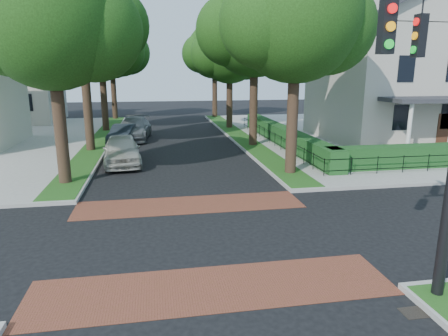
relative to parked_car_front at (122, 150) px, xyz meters
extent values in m
plane|color=black|center=(3.18, -10.95, -0.85)|extent=(120.00, 120.00, 0.00)
cube|color=gray|center=(22.68, 8.05, -0.78)|extent=(30.00, 30.00, 0.15)
cube|color=brown|center=(3.18, -7.75, -0.85)|extent=(9.00, 2.20, 0.01)
cube|color=brown|center=(3.18, -14.15, -0.85)|extent=(9.00, 2.20, 0.01)
cube|color=black|center=(7.48, -15.95, -0.85)|extent=(0.65, 0.45, 0.01)
cube|color=#194413|center=(8.58, 8.15, -0.69)|extent=(1.60, 29.80, 0.02)
cube|color=#194413|center=(-2.22, 8.15, -0.69)|extent=(1.60, 29.80, 0.02)
cylinder|color=black|center=(8.68, -3.95, 2.97)|extent=(0.56, 0.56, 7.35)
sphere|color=#17320D|center=(8.68, -3.95, 6.86)|extent=(6.20, 6.20, 6.20)
sphere|color=#17320D|center=(10.38, -3.65, 6.46)|extent=(4.65, 4.65, 4.65)
sphere|color=#17320D|center=(7.13, -4.15, 6.56)|extent=(4.34, 4.34, 4.34)
sphere|color=#17320D|center=(8.78, -2.40, 7.36)|extent=(4.03, 4.03, 4.03)
cylinder|color=black|center=(8.68, 4.05, 3.15)|extent=(0.56, 0.56, 7.70)
sphere|color=#17320D|center=(8.68, 4.05, 7.22)|extent=(6.60, 6.60, 6.60)
sphere|color=#17320D|center=(10.49, 4.35, 6.82)|extent=(4.95, 4.95, 4.95)
sphere|color=#17320D|center=(7.03, 3.85, 6.92)|extent=(4.62, 4.62, 4.62)
sphere|color=#17320D|center=(8.78, 5.70, 7.72)|extent=(4.29, 4.29, 4.29)
cylinder|color=black|center=(8.68, 13.05, 2.62)|extent=(0.56, 0.56, 6.65)
sphere|color=#17320D|center=(8.68, 13.05, 6.14)|extent=(5.80, 5.80, 5.80)
sphere|color=#17320D|center=(10.27, 13.35, 5.74)|extent=(4.35, 4.35, 4.35)
sphere|color=#17320D|center=(7.23, 12.85, 5.84)|extent=(4.06, 4.06, 4.06)
sphere|color=#17320D|center=(8.78, 14.50, 6.64)|extent=(3.77, 3.77, 3.77)
cylinder|color=black|center=(8.68, 22.05, 2.80)|extent=(0.56, 0.56, 7.00)
sphere|color=#17320D|center=(8.68, 22.05, 6.50)|extent=(6.00, 6.00, 6.00)
sphere|color=#17320D|center=(10.33, 22.35, 6.10)|extent=(4.50, 4.50, 4.50)
sphere|color=#17320D|center=(7.18, 21.85, 6.20)|extent=(4.20, 4.20, 4.20)
sphere|color=#17320D|center=(8.78, 23.55, 7.00)|extent=(3.90, 3.90, 3.90)
cylinder|color=black|center=(-2.32, -3.95, 2.80)|extent=(0.56, 0.56, 7.00)
sphere|color=#17320D|center=(-2.32, -3.95, 6.50)|extent=(6.00, 6.00, 6.00)
sphere|color=#17320D|center=(-0.67, -3.65, 6.10)|extent=(4.50, 4.50, 4.50)
sphere|color=#17320D|center=(-3.82, -4.15, 6.20)|extent=(4.20, 4.20, 4.20)
sphere|color=#17320D|center=(-2.22, -2.45, 7.00)|extent=(3.90, 3.90, 3.90)
cylinder|color=black|center=(-2.32, 4.05, 3.32)|extent=(0.56, 0.56, 8.05)
sphere|color=#17320D|center=(-2.32, 4.05, 7.58)|extent=(6.40, 6.40, 6.40)
sphere|color=#17320D|center=(-0.56, 4.35, 7.18)|extent=(4.80, 4.80, 4.80)
sphere|color=#17320D|center=(-3.92, 3.85, 7.28)|extent=(4.48, 4.48, 4.48)
sphere|color=#17320D|center=(-2.22, 5.65, 8.08)|extent=(4.16, 4.16, 4.16)
cylinder|color=black|center=(-2.32, 13.05, 2.73)|extent=(0.56, 0.56, 6.86)
sphere|color=#17320D|center=(-2.32, 13.05, 6.35)|extent=(5.60, 5.60, 5.60)
sphere|color=#17320D|center=(-0.78, 13.35, 5.95)|extent=(4.20, 4.20, 4.20)
sphere|color=#17320D|center=(-3.72, 12.85, 6.05)|extent=(3.92, 3.92, 3.92)
sphere|color=#17320D|center=(-2.22, 14.45, 6.85)|extent=(3.64, 3.64, 3.64)
cylinder|color=black|center=(-2.32, 22.05, 2.87)|extent=(0.56, 0.56, 7.14)
sphere|color=#17320D|center=(-2.32, 22.05, 6.64)|extent=(6.20, 6.20, 6.20)
sphere|color=#17320D|center=(-0.62, 22.35, 6.24)|extent=(4.65, 4.65, 4.65)
sphere|color=#17320D|center=(-3.87, 21.85, 6.34)|extent=(4.34, 4.34, 4.34)
sphere|color=#17320D|center=(-2.22, 23.60, 7.14)|extent=(4.03, 4.03, 4.03)
cube|color=#153D19|center=(10.88, 4.05, -0.10)|extent=(1.00, 18.00, 1.20)
cube|color=#B4AFA2|center=(20.68, 5.05, 3.30)|extent=(12.00, 10.00, 8.00)
cylinder|color=white|center=(16.48, -2.10, 1.15)|extent=(0.24, 0.24, 3.00)
cube|color=#B4AFA2|center=(-12.32, 21.05, 2.55)|extent=(9.00, 8.00, 6.50)
cube|color=brown|center=(-9.62, 19.45, 7.62)|extent=(0.80, 0.80, 3.64)
cube|color=black|center=(6.38, -15.55, 5.20)|extent=(0.28, 0.22, 1.00)
cylinder|color=red|center=(6.38, -15.68, 5.52)|extent=(0.18, 0.05, 0.18)
cylinder|color=orange|center=(6.38, -15.68, 5.20)|extent=(0.18, 0.05, 0.18)
cylinder|color=#0CB226|center=(6.38, -15.68, 4.88)|extent=(0.18, 0.05, 0.18)
cube|color=black|center=(8.28, -13.85, 5.20)|extent=(0.22, 0.28, 1.00)
cylinder|color=red|center=(8.15, -13.85, 5.52)|extent=(0.05, 0.18, 0.18)
cylinder|color=orange|center=(8.15, -13.85, 5.20)|extent=(0.05, 0.18, 0.18)
cylinder|color=#0CB226|center=(8.15, -13.85, 4.88)|extent=(0.05, 0.18, 0.18)
imported|color=#BAB6A7|center=(0.00, 0.00, 0.00)|extent=(2.46, 5.17, 1.70)
imported|color=#1E262D|center=(-0.42, 6.88, -0.15)|extent=(2.17, 4.44, 1.40)
imported|color=slate|center=(0.28, 8.71, -0.01)|extent=(2.88, 5.98, 1.68)
camera|label=1|loc=(1.92, -22.96, 4.39)|focal=32.00mm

